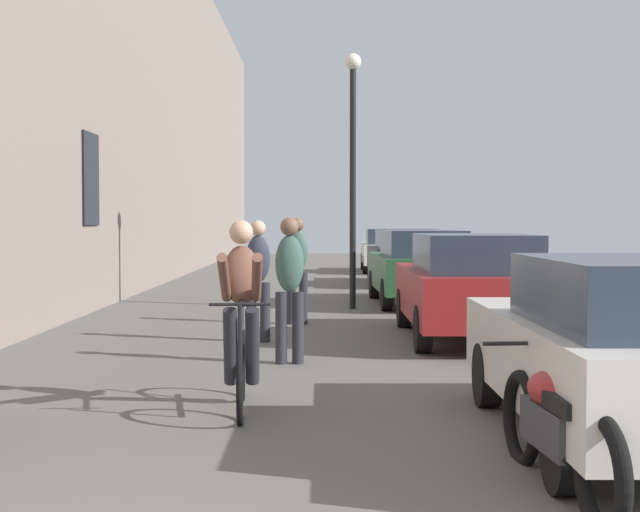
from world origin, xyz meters
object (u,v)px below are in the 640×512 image
Objects in this scene: cyclist_on_bicycle at (240,319)px; pedestrian_near at (289,281)px; parked_motorcycle at (557,427)px; parked_car_fourth at (404,256)px; pedestrian_mid at (257,274)px; parked_car_fifth at (387,250)px; parked_car_third at (419,266)px; pedestrian_far at (296,264)px; street_lamp at (352,147)px; parked_car_second at (469,285)px; parked_car_nearest at (623,348)px.

pedestrian_near is at bearing 82.03° from cyclist_on_bicycle.
pedestrian_near reaches higher than parked_motorcycle.
parked_motorcycle is at bearing -92.32° from parked_car_fourth.
pedestrian_mid reaches higher than parked_car_fifth.
parked_car_third reaches higher than parked_car_fifth.
pedestrian_far is at bearing -105.77° from parked_car_fourth.
pedestrian_mid is at bearing 108.56° from parked_motorcycle.
parked_car_fourth is at bearing 87.68° from parked_motorcycle.
parked_car_second is at bearing -71.73° from street_lamp.
parked_car_second is at bearing 40.96° from pedestrian_near.
cyclist_on_bicycle reaches higher than parked_car_fifth.
pedestrian_far is 0.43× the size of parked_car_nearest.
pedestrian_near is 0.43× the size of parked_car_fifth.
parked_car_fourth is (-0.04, 17.40, 0.02)m from parked_car_nearest.
parked_car_second is 17.19m from parked_car_fifth.
parked_car_fourth is at bearing 74.23° from pedestrian_far.
cyclist_on_bicycle reaches higher than parked_car_third.
parked_car_fourth is at bearing 76.43° from street_lamp.
parked_car_second is (2.50, 2.17, -0.20)m from pedestrian_near.
pedestrian_far is 9.65m from parked_car_fourth.
cyclist_on_bicycle is 1.01× the size of pedestrian_far.
pedestrian_mid is at bearing -102.78° from pedestrian_far.
cyclist_on_bicycle is at bearing 130.84° from parked_motorcycle.
pedestrian_far is at bearing -124.65° from parked_car_third.
pedestrian_near reaches higher than pedestrian_mid.
parked_car_third is at bearing 87.62° from parked_motorcycle.
pedestrian_far is 0.42× the size of parked_car_fourth.
parked_car_nearest is at bearing 55.22° from parked_motorcycle.
pedestrian_far is 3.49m from street_lamp.
parked_car_third is 11.75m from parked_car_fifth.
pedestrian_mid is 0.41× the size of parked_car_fourth.
street_lamp is 7.29m from parked_car_fourth.
cyclist_on_bicycle is at bearing -92.94° from pedestrian_far.
pedestrian_mid is at bearing -107.46° from street_lamp.
parked_car_nearest is 23.32m from parked_car_fifth.
pedestrian_near is at bearing -89.84° from pedestrian_far.
pedestrian_mid reaches higher than parked_car_second.
street_lamp is 5.33m from parked_car_second.
pedestrian_mid is at bearing -175.99° from parked_car_second.
street_lamp is (1.00, 2.58, 2.12)m from pedestrian_far.
parked_car_fourth is (3.12, 11.48, -0.19)m from pedestrian_mid.
parked_car_third is at bearing -92.19° from parked_car_fourth.
street_lamp is 2.28× the size of parked_motorcycle.
parked_car_fourth is (2.61, 13.43, -0.22)m from pedestrian_near.
pedestrian_near is at bearing -139.04° from parked_car_second.
cyclist_on_bicycle is at bearing 154.60° from parked_car_nearest.
cyclist_on_bicycle is at bearing -105.12° from parked_car_third.
pedestrian_mid is 0.98× the size of pedestrian_far.
parked_car_third is 1.03× the size of parked_car_fourth.
parked_car_third is (1.40, 0.89, -2.32)m from street_lamp.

